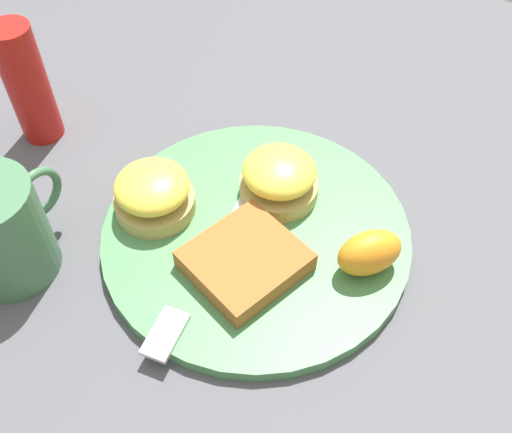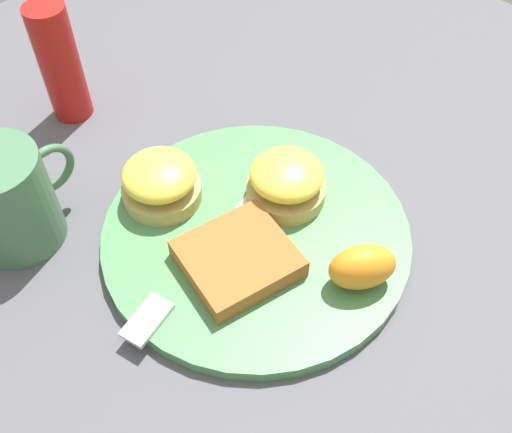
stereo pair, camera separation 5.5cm
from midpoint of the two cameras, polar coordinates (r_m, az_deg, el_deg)
ground_plane at (r=0.58m, az=-2.73°, el=-2.30°), size 1.10×1.10×0.00m
plate at (r=0.57m, az=-2.75°, el=-1.88°), size 0.29×0.29×0.01m
sandwich_benedict_left at (r=0.58m, az=-0.50°, el=3.57°), size 0.08×0.08×0.05m
sandwich_benedict_right at (r=0.58m, az=-12.48°, el=2.05°), size 0.08×0.08×0.05m
hashbrown_patty at (r=0.54m, az=-4.01°, el=-4.36°), size 0.11×0.11×0.02m
orange_wedge at (r=0.53m, az=7.84°, el=-3.63°), size 0.07×0.06×0.04m
fork at (r=0.54m, az=-7.56°, el=-5.02°), size 0.23×0.06×0.00m
condiment_bottle at (r=0.69m, az=-23.18°, el=11.39°), size 0.04×0.04×0.14m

